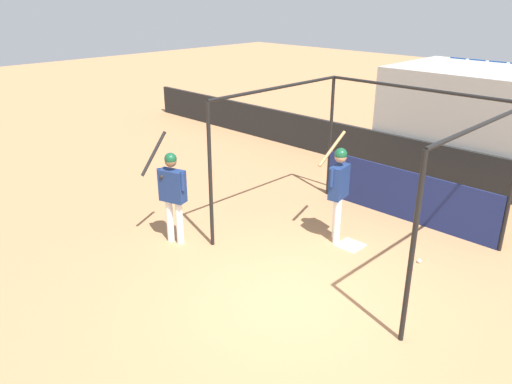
{
  "coord_description": "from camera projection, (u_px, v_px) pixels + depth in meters",
  "views": [
    {
      "loc": [
        4.22,
        -5.0,
        4.44
      ],
      "look_at": [
        -1.76,
        1.05,
        1.01
      ],
      "focal_mm": 35.0,
      "sensor_mm": 36.0,
      "label": 1
    }
  ],
  "objects": [
    {
      "name": "ground_plane",
      "position": [
        289.0,
        300.0,
        7.71
      ],
      "size": [
        60.0,
        60.0,
        0.0
      ],
      "primitive_type": "plane",
      "color": "#A8754C"
    },
    {
      "name": "outfield_wall",
      "position": [
        468.0,
        171.0,
        11.72
      ],
      "size": [
        24.0,
        0.12,
        1.0
      ],
      "color": "black",
      "rests_on": "ground"
    },
    {
      "name": "bleacher_section",
      "position": [
        501.0,
        124.0,
        12.51
      ],
      "size": [
        5.4,
        3.2,
        2.68
      ],
      "color": "#9E9E99",
      "rests_on": "ground"
    },
    {
      "name": "batting_cage",
      "position": [
        392.0,
        174.0,
        9.6
      ],
      "size": [
        4.01,
        3.63,
        2.75
      ],
      "color": "black",
      "rests_on": "ground"
    },
    {
      "name": "home_plate",
      "position": [
        350.0,
        245.0,
        9.36
      ],
      "size": [
        0.44,
        0.44,
        0.02
      ],
      "color": "white",
      "rests_on": "ground"
    },
    {
      "name": "player_batter",
      "position": [
        339.0,
        185.0,
        9.18
      ],
      "size": [
        0.53,
        0.87,
        1.98
      ],
      "rotation": [
        0.0,
        0.0,
        1.74
      ],
      "color": "white",
      "rests_on": "ground"
    },
    {
      "name": "player_waiting",
      "position": [
        172.0,
        189.0,
        9.1
      ],
      "size": [
        0.74,
        0.57,
        2.09
      ],
      "rotation": [
        0.0,
        0.0,
        -2.84
      ],
      "color": "white",
      "rests_on": "ground"
    },
    {
      "name": "baseball",
      "position": [
        419.0,
        261.0,
        8.76
      ],
      "size": [
        0.07,
        0.07,
        0.07
      ],
      "color": "white",
      "rests_on": "ground"
    }
  ]
}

